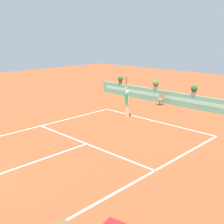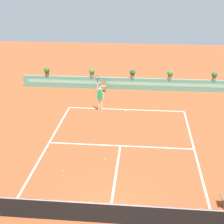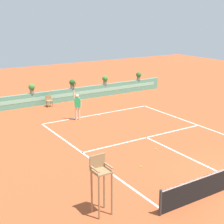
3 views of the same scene
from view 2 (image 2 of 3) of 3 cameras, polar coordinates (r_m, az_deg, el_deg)
name	(u,v)px [view 2 (image 2 of 3)]	position (r m, az deg, el deg)	size (l,w,h in m)	color
ground_plane	(120,149)	(18.88, 1.31, -6.29)	(60.00, 60.00, 0.00)	#A84C28
court_lines	(121,143)	(19.51, 1.47, -5.27)	(8.32, 11.94, 0.01)	white
net	(108,213)	(13.61, -0.61, -16.56)	(8.92, 0.10, 1.00)	#333333
back_wall_barrier	(129,84)	(28.26, 2.89, 4.77)	(18.00, 0.21, 1.00)	#599E84
ball_kid_chair	(103,86)	(27.73, -1.46, 4.40)	(0.44, 0.44, 0.85)	#99754C
tennis_player	(100,97)	(23.59, -2.02, 2.56)	(0.58, 0.34, 2.58)	beige
tennis_ball_near_baseline	(105,160)	(17.82, -1.25, -8.05)	(0.07, 0.07, 0.07)	#CCE033
tennis_ball_mid_court	(63,171)	(17.09, -8.19, -9.77)	(0.07, 0.07, 0.07)	#CCE033
potted_plant_centre	(133,73)	(27.99, 3.47, 6.54)	(0.48, 0.48, 0.72)	gray
potted_plant_left	(92,72)	(28.29, -3.38, 6.72)	(0.48, 0.48, 0.72)	gray
potted_plant_far_right	(214,75)	(28.55, 16.86, 5.92)	(0.48, 0.48, 0.72)	gray
potted_plant_far_left	(47,71)	(29.11, -10.89, 6.80)	(0.48, 0.48, 0.72)	brown
potted_plant_right	(170,74)	(28.06, 9.75, 6.29)	(0.48, 0.48, 0.72)	gray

